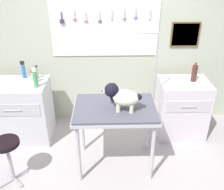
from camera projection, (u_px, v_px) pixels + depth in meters
The scene contains 13 objects.
ground at pixel (107, 173), 3.18m from camera, with size 4.40×4.00×0.04m, color #AAA1A1.
rear_wall_panel at pixel (106, 49), 3.73m from camera, with size 4.00×0.11×2.30m.
grooming_table at pixel (115, 113), 2.95m from camera, with size 0.96×0.67×0.85m.
grooming_arm at pixel (152, 99), 3.28m from camera, with size 0.30×0.11×1.61m.
dog at pixel (121, 96), 2.78m from camera, with size 0.44×0.25×0.32m.
counter_left at pixel (21, 111), 3.60m from camera, with size 0.80×0.58×0.87m.
cabinet_right at pixel (181, 108), 3.69m from camera, with size 0.68×0.54×0.85m.
stool at pixel (7, 150), 2.84m from camera, with size 0.30×0.30×0.58m.
spray_bottle_tall at pixel (35, 79), 3.25m from camera, with size 0.06×0.06×0.26m.
detangler_spray at pixel (36, 73), 3.51m from camera, with size 0.05×0.05×0.19m.
shampoo_bottle at pixel (23, 71), 3.52m from camera, with size 0.06×0.06×0.24m.
pump_bottle_white at pixel (33, 77), 3.39m from camera, with size 0.06×0.06×0.19m.
soda_bottle at pixel (194, 73), 3.46m from camera, with size 0.07×0.07×0.27m.
Camera 1 is at (0.00, -2.32, 2.36)m, focal length 40.83 mm.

